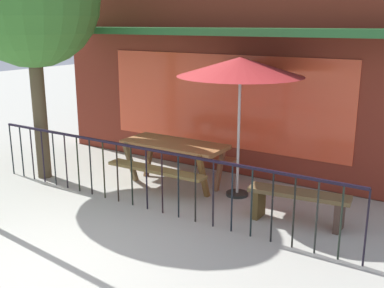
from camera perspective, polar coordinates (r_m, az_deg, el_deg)
name	(u,v)px	position (r m, az deg, el deg)	size (l,w,h in m)	color
ground	(45,264)	(5.87, -17.74, -13.90)	(40.00, 40.00, 0.00)	#A4A399
pub_storefront	(228,15)	(8.66, 4.49, 15.56)	(7.55, 1.49, 5.81)	#3F251B
patio_fence_front	(146,167)	(6.90, -5.67, -2.90)	(6.37, 0.04, 0.97)	black
picnic_table_left	(174,152)	(7.89, -2.19, -0.97)	(1.82, 1.39, 0.79)	#936034
patio_umbrella	(240,68)	(7.19, 6.00, 9.37)	(1.97, 1.97, 2.25)	#232623
patio_bench	(298,200)	(6.64, 13.01, -6.79)	(1.43, 0.51, 0.48)	brown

